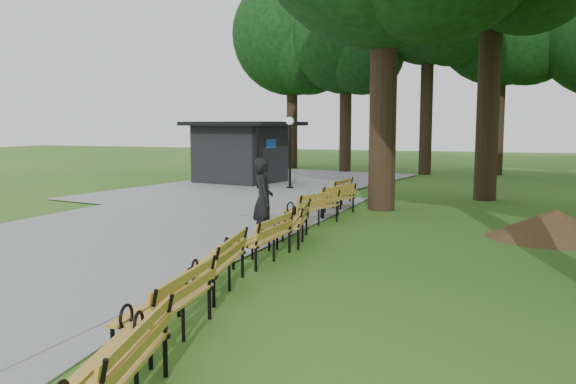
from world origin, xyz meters
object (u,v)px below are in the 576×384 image
(kiosk, at_px, (240,152))
(bench_0, at_px, (112,367))
(person, at_px, (263,200))
(bench_2, at_px, (215,263))
(bench_3, at_px, (263,238))
(bench_4, at_px, (293,222))
(bench_1, at_px, (166,304))
(bench_7, at_px, (335,192))
(lamp_post, at_px, (290,137))
(bench_5, at_px, (312,208))
(bench_6, at_px, (332,200))
(dirt_mound, at_px, (556,224))

(kiosk, xyz_separation_m, bench_0, (7.69, -19.45, -0.91))
(person, relative_size, bench_2, 0.97)
(bench_0, xyz_separation_m, bench_3, (-1.03, 5.96, 0.00))
(bench_0, bearing_deg, bench_4, 173.52)
(bench_1, xyz_separation_m, bench_7, (-1.21, 11.96, 0.00))
(lamp_post, height_order, bench_5, lamp_post)
(bench_2, relative_size, bench_3, 1.00)
(person, xyz_separation_m, bench_3, (0.70, -1.73, -0.48))
(bench_7, bearing_deg, bench_6, 16.35)
(dirt_mound, height_order, bench_7, bench_7)
(bench_3, relative_size, bench_4, 1.00)
(kiosk, relative_size, bench_4, 2.26)
(bench_4, bearing_deg, person, -90.00)
(kiosk, relative_size, bench_0, 2.26)
(bench_6, bearing_deg, bench_3, 20.99)
(bench_5, bearing_deg, lamp_post, -137.45)
(dirt_mound, bearing_deg, bench_5, -179.23)
(bench_3, xyz_separation_m, bench_7, (-0.72, 7.75, 0.00))
(bench_2, xyz_separation_m, bench_3, (-0.08, 2.13, 0.00))
(lamp_post, bearing_deg, bench_3, -72.53)
(kiosk, xyz_separation_m, dirt_mound, (12.04, -9.32, -1.01))
(bench_1, xyz_separation_m, bench_3, (-0.49, 4.21, 0.00))
(dirt_mound, xyz_separation_m, bench_6, (-5.71, 1.73, 0.10))
(bench_0, distance_m, bench_5, 10.14)
(person, height_order, bench_3, person)
(bench_6, bearing_deg, bench_4, 21.46)
(bench_1, bearing_deg, bench_7, -179.85)
(bench_4, relative_size, bench_5, 1.00)
(bench_3, distance_m, bench_4, 1.87)
(bench_1, height_order, bench_7, same)
(kiosk, xyz_separation_m, bench_4, (6.59, -11.62, -0.91))
(kiosk, height_order, bench_7, kiosk)
(kiosk, distance_m, bench_7, 8.31)
(bench_1, relative_size, bench_4, 1.00)
(person, xyz_separation_m, bench_1, (1.19, -5.94, -0.48))
(dirt_mound, relative_size, bench_7, 1.32)
(lamp_post, distance_m, bench_2, 14.53)
(bench_3, height_order, bench_5, same)
(bench_0, bearing_deg, bench_1, -177.35)
(bench_0, relative_size, bench_3, 1.00)
(bench_1, relative_size, bench_5, 1.00)
(dirt_mound, distance_m, bench_6, 5.96)
(bench_1, xyz_separation_m, bench_4, (-0.56, 6.08, 0.00))
(bench_5, bearing_deg, bench_3, 23.63)
(person, bearing_deg, bench_6, -34.72)
(bench_0, xyz_separation_m, bench_7, (-1.75, 13.71, 0.00))
(dirt_mound, bearing_deg, lamp_post, 139.98)
(bench_5, bearing_deg, bench_4, 25.80)
(bench_3, height_order, bench_6, same)
(kiosk, height_order, lamp_post, lamp_post)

